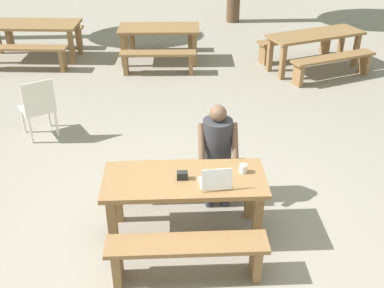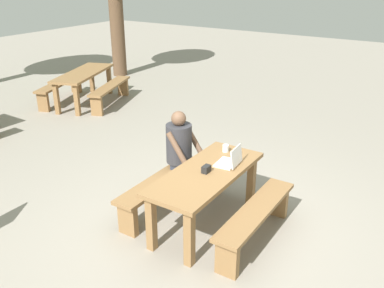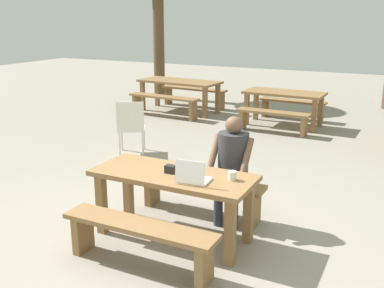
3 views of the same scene
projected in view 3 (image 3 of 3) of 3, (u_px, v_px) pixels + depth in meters
name	position (u px, v px, depth m)	size (l,w,h in m)	color
ground_plane	(174.00, 237.00, 4.73)	(30.00, 30.00, 0.00)	gray
picnic_table_front	(173.00, 184.00, 4.57)	(1.65, 0.69, 0.71)	olive
bench_near	(139.00, 235.00, 4.09)	(1.51, 0.30, 0.43)	olive
bench_far	(201.00, 188.00, 5.20)	(1.51, 0.30, 0.43)	olive
laptop	(193.00, 177.00, 4.26)	(0.31, 0.28, 0.24)	white
small_pouch	(171.00, 169.00, 4.52)	(0.11, 0.07, 0.08)	black
coffee_mug	(232.00, 176.00, 4.33)	(0.08, 0.08, 0.09)	white
person_seated	(232.00, 161.00, 4.89)	(0.44, 0.42, 1.20)	#333847
plastic_chair	(131.00, 126.00, 7.38)	(0.60, 0.60, 0.91)	silver
picnic_table_mid	(179.00, 85.00, 10.64)	(1.98, 0.95, 0.74)	olive
bench_mid_south	(164.00, 101.00, 10.17)	(1.75, 0.43, 0.48)	olive
bench_mid_north	(194.00, 93.00, 11.27)	(1.75, 0.43, 0.48)	olive
picnic_table_distant	(284.00, 97.00, 9.29)	(1.63, 0.80, 0.71)	olive
bench_distant_south	(273.00, 117.00, 8.80)	(1.46, 0.34, 0.43)	olive
bench_distant_north	(293.00, 105.00, 9.95)	(1.46, 0.34, 0.43)	olive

